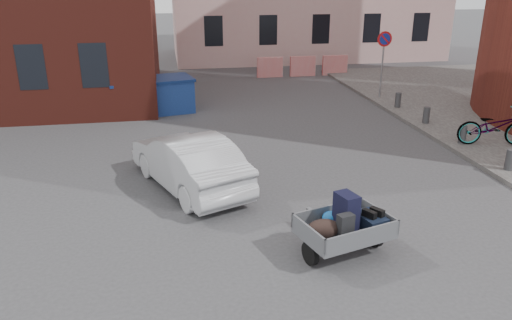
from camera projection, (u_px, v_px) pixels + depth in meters
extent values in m
plane|color=#38383A|center=(295.00, 212.00, 10.92)|extent=(120.00, 120.00, 0.00)
cylinder|color=gray|center=(382.00, 65.00, 20.16)|extent=(0.07, 0.07, 2.60)
cylinder|color=red|center=(385.00, 39.00, 19.78)|extent=(0.60, 0.03, 0.60)
cylinder|color=navy|center=(385.00, 39.00, 19.76)|extent=(0.44, 0.03, 0.44)
cylinder|color=#3A3A3D|center=(510.00, 160.00, 12.87)|extent=(0.22, 0.22, 0.55)
cylinder|color=#3A3A3D|center=(462.00, 134.00, 14.90)|extent=(0.22, 0.22, 0.55)
cylinder|color=#3A3A3D|center=(426.00, 115.00, 16.93)|extent=(0.22, 0.22, 0.55)
cylinder|color=#3A3A3D|center=(398.00, 100.00, 18.95)|extent=(0.22, 0.22, 0.55)
cube|color=red|center=(270.00, 67.00, 24.98)|extent=(1.30, 0.18, 1.00)
cube|color=red|center=(303.00, 66.00, 25.26)|extent=(1.30, 0.18, 1.00)
cube|color=red|center=(335.00, 65.00, 25.54)|extent=(1.30, 0.18, 1.00)
cylinder|color=black|center=(310.00, 253.00, 8.90)|extent=(0.22, 0.45, 0.44)
cylinder|color=black|center=(374.00, 236.00, 9.50)|extent=(0.22, 0.45, 0.44)
cube|color=slate|center=(344.00, 233.00, 9.11)|extent=(1.84, 1.51, 0.08)
cube|color=slate|center=(308.00, 233.00, 8.73)|extent=(0.35, 1.07, 0.28)
cube|color=slate|center=(379.00, 215.00, 9.37)|extent=(0.35, 1.07, 0.28)
cube|color=slate|center=(328.00, 212.00, 9.49)|extent=(1.55, 0.49, 0.28)
cube|color=slate|center=(363.00, 237.00, 8.61)|extent=(1.55, 0.49, 0.28)
cube|color=slate|center=(317.00, 216.00, 9.89)|extent=(0.27, 0.69, 0.06)
cube|color=black|center=(346.00, 212.00, 9.04)|extent=(0.41, 0.52, 0.70)
cube|color=black|center=(370.00, 221.00, 9.18)|extent=(0.55, 0.69, 0.25)
ellipsoid|color=black|center=(323.00, 229.00, 8.79)|extent=(0.68, 0.51, 0.36)
cube|color=black|center=(345.00, 227.00, 8.73)|extent=(0.32, 0.25, 0.48)
ellipsoid|color=#1862B4|center=(331.00, 217.00, 9.33)|extent=(0.43, 0.39, 0.24)
cube|color=black|center=(369.00, 214.00, 9.04)|extent=(0.23, 0.29, 0.13)
cube|color=black|center=(377.00, 212.00, 9.11)|extent=(0.23, 0.29, 0.13)
cube|color=navy|center=(151.00, 97.00, 18.55)|extent=(3.22, 2.09, 1.19)
cube|color=navy|center=(150.00, 80.00, 18.32)|extent=(3.34, 2.21, 0.10)
imported|color=#B8BBC0|center=(189.00, 161.00, 11.97)|extent=(2.90, 4.32, 1.35)
imported|color=black|center=(494.00, 127.00, 14.69)|extent=(2.21, 1.18, 1.10)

